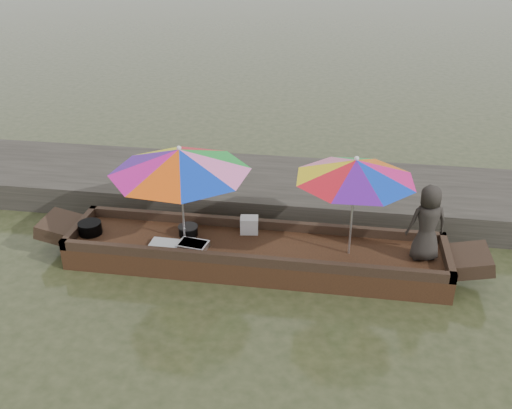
# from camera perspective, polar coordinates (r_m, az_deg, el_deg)

# --- Properties ---
(water) EXTENTS (80.00, 80.00, 0.00)m
(water) POSITION_cam_1_polar(r_m,az_deg,el_deg) (8.90, -0.10, -6.04)
(water) COLOR #2E371C
(water) RESTS_ON ground
(dock) EXTENTS (22.00, 2.20, 0.50)m
(dock) POSITION_cam_1_polar(r_m,az_deg,el_deg) (10.68, 1.76, 1.45)
(dock) COLOR #2D2B26
(dock) RESTS_ON ground
(boat_hull) EXTENTS (5.76, 1.20, 0.35)m
(boat_hull) POSITION_cam_1_polar(r_m,az_deg,el_deg) (8.81, -0.10, -5.08)
(boat_hull) COLOR black
(boat_hull) RESTS_ON water
(cooking_pot) EXTENTS (0.36, 0.36, 0.19)m
(cooking_pot) POSITION_cam_1_polar(r_m,az_deg,el_deg) (9.36, -16.26, -2.27)
(cooking_pot) COLOR black
(cooking_pot) RESTS_ON boat_hull
(tray_crayfish) EXTENTS (0.49, 0.37, 0.09)m
(tray_crayfish) POSITION_cam_1_polar(r_m,az_deg,el_deg) (8.68, -6.34, -4.10)
(tray_crayfish) COLOR silver
(tray_crayfish) RESTS_ON boat_hull
(tray_scallop) EXTENTS (0.45, 0.32, 0.06)m
(tray_scallop) POSITION_cam_1_polar(r_m,az_deg,el_deg) (8.79, -9.11, -3.99)
(tray_scallop) COLOR silver
(tray_scallop) RESTS_ON boat_hull
(charcoal_grill) EXTENTS (0.30, 0.30, 0.14)m
(charcoal_grill) POSITION_cam_1_polar(r_m,az_deg,el_deg) (9.02, -6.80, -2.64)
(charcoal_grill) COLOR black
(charcoal_grill) RESTS_ON boat_hull
(supply_bag) EXTENTS (0.31, 0.25, 0.26)m
(supply_bag) POSITION_cam_1_polar(r_m,az_deg,el_deg) (9.01, -0.68, -2.05)
(supply_bag) COLOR silver
(supply_bag) RESTS_ON boat_hull
(vendor) EXTENTS (0.65, 0.50, 1.16)m
(vendor) POSITION_cam_1_polar(r_m,az_deg,el_deg) (8.48, 16.77, -1.79)
(vendor) COLOR #2A2622
(vendor) RESTS_ON boat_hull
(umbrella_bow) EXTENTS (2.61, 2.61, 1.55)m
(umbrella_bow) POSITION_cam_1_polar(r_m,az_deg,el_deg) (8.57, -7.42, 0.97)
(umbrella_bow) COLOR green
(umbrella_bow) RESTS_ON boat_hull
(umbrella_stern) EXTENTS (2.30, 2.30, 1.55)m
(umbrella_stern) POSITION_cam_1_polar(r_m,az_deg,el_deg) (8.26, 9.63, -0.23)
(umbrella_stern) COLOR orange
(umbrella_stern) RESTS_ON boat_hull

